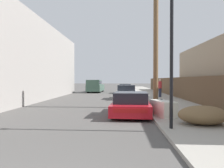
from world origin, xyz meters
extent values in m
cube|color=#9E998E|center=(5.30, 23.50, 0.06)|extent=(4.20, 63.00, 0.12)
cube|color=silver|center=(3.75, 8.24, 0.46)|extent=(1.08, 1.76, 0.69)
cube|color=white|center=(3.75, 8.24, 0.82)|extent=(1.04, 1.69, 0.03)
cube|color=#333335|center=(3.79, 8.78, 0.85)|extent=(0.08, 0.20, 0.02)
cube|color=gray|center=(3.68, 8.50, 0.84)|extent=(0.68, 0.25, 0.01)
cube|color=gray|center=(3.81, 8.01, 0.84)|extent=(0.68, 0.25, 0.01)
cube|color=red|center=(2.29, 9.29, 0.40)|extent=(2.14, 4.36, 0.53)
cube|color=black|center=(2.27, 8.91, 0.93)|extent=(1.75, 2.13, 0.53)
cube|color=#B21414|center=(2.17, 7.15, 0.50)|extent=(1.48, 0.12, 0.18)
cylinder|color=black|center=(1.55, 10.65, 0.31)|extent=(0.24, 0.64, 0.63)
cylinder|color=black|center=(3.20, 10.56, 0.31)|extent=(0.24, 0.64, 0.63)
cylinder|color=black|center=(1.39, 8.02, 0.31)|extent=(0.24, 0.64, 0.63)
cylinder|color=black|center=(3.04, 7.92, 0.31)|extent=(0.24, 0.64, 0.63)
cube|color=silver|center=(2.32, 18.86, 0.47)|extent=(2.09, 4.11, 0.67)
cube|color=black|center=(2.31, 18.70, 1.07)|extent=(1.72, 2.33, 0.53)
cube|color=#B21414|center=(2.20, 16.85, 0.59)|extent=(1.44, 0.12, 0.23)
cylinder|color=black|center=(1.59, 20.15, 0.31)|extent=(0.24, 0.63, 0.62)
cylinder|color=black|center=(3.20, 20.05, 0.31)|extent=(0.24, 0.63, 0.62)
cylinder|color=black|center=(1.44, 17.67, 0.31)|extent=(0.24, 0.63, 0.62)
cylinder|color=black|center=(3.05, 17.57, 0.31)|extent=(0.24, 0.63, 0.62)
cube|color=silver|center=(2.35, 27.97, 0.46)|extent=(1.83, 4.50, 0.64)
cube|color=black|center=(2.34, 27.79, 1.03)|extent=(1.54, 2.53, 0.50)
cube|color=#B21414|center=(2.28, 25.73, 0.57)|extent=(1.33, 0.07, 0.22)
cylinder|color=black|center=(1.66, 29.37, 0.31)|extent=(0.22, 0.62, 0.61)
cylinder|color=black|center=(3.12, 29.33, 0.31)|extent=(0.22, 0.62, 0.61)
cylinder|color=black|center=(1.58, 26.61, 0.31)|extent=(0.22, 0.62, 0.61)
cylinder|color=black|center=(3.04, 26.57, 0.31)|extent=(0.22, 0.62, 0.61)
cube|color=#385647|center=(-1.98, 29.98, 0.65)|extent=(2.14, 5.68, 0.89)
cube|color=#385647|center=(-2.04, 28.43, 1.46)|extent=(1.92, 2.59, 0.73)
cube|color=black|center=(-2.04, 28.43, 1.48)|extent=(1.96, 2.54, 0.40)
cylinder|color=black|center=(-1.23, 28.21, 0.42)|extent=(0.29, 0.84, 0.83)
cylinder|color=black|center=(-2.86, 28.27, 0.42)|extent=(0.29, 0.84, 0.83)
cylinder|color=black|center=(-1.11, 31.69, 0.42)|extent=(0.29, 0.84, 0.83)
cylinder|color=black|center=(-2.73, 31.74, 0.42)|extent=(0.29, 0.84, 0.83)
cylinder|color=brown|center=(4.02, 12.12, 4.34)|extent=(0.31, 0.31, 8.44)
cylinder|color=black|center=(3.53, 5.56, 2.60)|extent=(0.12, 0.12, 4.95)
ellipsoid|color=brown|center=(4.91, 6.32, 0.48)|extent=(1.87, 1.51, 0.71)
cube|color=brown|center=(7.25, 18.51, 1.09)|extent=(0.08, 39.59, 1.95)
cylinder|color=#282D42|center=(5.64, 19.69, 0.55)|extent=(0.28, 0.28, 0.86)
cylinder|color=#B72D33|center=(5.64, 19.69, 1.33)|extent=(0.34, 0.34, 0.68)
sphere|color=#DBB293|center=(5.64, 19.69, 1.80)|extent=(0.26, 0.26, 0.26)
camera|label=1|loc=(1.79, -2.11, 1.81)|focal=35.00mm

